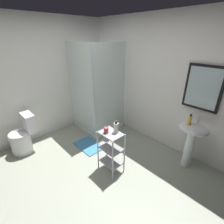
# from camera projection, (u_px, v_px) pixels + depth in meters

# --- Properties ---
(ground_plane) EXTENTS (4.20, 4.20, 0.02)m
(ground_plane) POSITION_uv_depth(u_px,v_px,m) (86.00, 182.00, 2.59)
(ground_plane) COLOR gray
(wall_back) EXTENTS (4.20, 0.14, 2.50)m
(wall_back) POSITION_uv_depth(u_px,v_px,m) (160.00, 84.00, 3.19)
(wall_back) COLOR white
(wall_back) RESTS_ON ground_plane
(wall_left) EXTENTS (0.10, 4.20, 2.50)m
(wall_left) POSITION_uv_depth(u_px,v_px,m) (29.00, 82.00, 3.28)
(wall_left) COLOR white
(wall_left) RESTS_ON ground_plane
(shower_stall) EXTENTS (0.92, 0.92, 2.00)m
(shower_stall) POSITION_uv_depth(u_px,v_px,m) (97.00, 111.00, 3.93)
(shower_stall) COLOR white
(shower_stall) RESTS_ON ground_plane
(pedestal_sink) EXTENTS (0.46, 0.37, 0.81)m
(pedestal_sink) POSITION_uv_depth(u_px,v_px,m) (192.00, 138.00, 2.69)
(pedestal_sink) COLOR white
(pedestal_sink) RESTS_ON ground_plane
(sink_faucet) EXTENTS (0.03, 0.03, 0.10)m
(sink_faucet) POSITION_uv_depth(u_px,v_px,m) (198.00, 120.00, 2.64)
(sink_faucet) COLOR silver
(sink_faucet) RESTS_ON pedestal_sink
(toilet) EXTENTS (0.37, 0.49, 0.76)m
(toilet) POSITION_uv_depth(u_px,v_px,m) (23.00, 137.00, 3.17)
(toilet) COLOR white
(toilet) RESTS_ON ground_plane
(storage_cart) EXTENTS (0.38, 0.28, 0.74)m
(storage_cart) POSITION_uv_depth(u_px,v_px,m) (111.00, 149.00, 2.65)
(storage_cart) COLOR silver
(storage_cart) RESTS_ON ground_plane
(hand_soap_bottle) EXTENTS (0.05, 0.05, 0.18)m
(hand_soap_bottle) POSITION_uv_depth(u_px,v_px,m) (190.00, 120.00, 2.59)
(hand_soap_bottle) COLOR gold
(hand_soap_bottle) RESTS_ON pedestal_sink
(lotion_bottle_white) EXTENTS (0.08, 0.08, 0.20)m
(lotion_bottle_white) POSITION_uv_depth(u_px,v_px,m) (116.00, 127.00, 2.50)
(lotion_bottle_white) COLOR white
(lotion_bottle_white) RESTS_ON storage_cart
(rinse_cup) EXTENTS (0.07, 0.07, 0.09)m
(rinse_cup) POSITION_uv_depth(u_px,v_px,m) (106.00, 130.00, 2.51)
(rinse_cup) COLOR #B24742
(rinse_cup) RESTS_ON storage_cart
(bath_mat) EXTENTS (0.60, 0.40, 0.02)m
(bath_mat) POSITION_uv_depth(u_px,v_px,m) (89.00, 145.00, 3.43)
(bath_mat) COLOR teal
(bath_mat) RESTS_ON ground_plane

